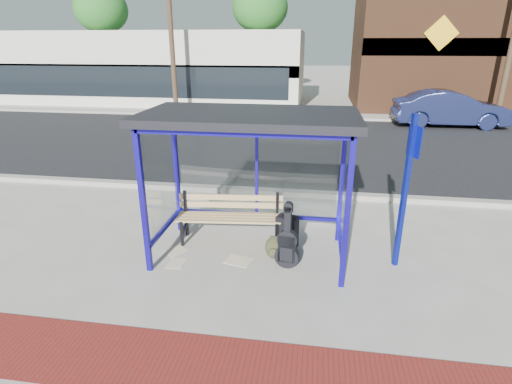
% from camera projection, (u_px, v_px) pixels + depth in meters
% --- Properties ---
extents(ground, '(120.00, 120.00, 0.00)m').
position_uv_depth(ground, '(250.00, 254.00, 6.87)').
color(ground, '#B2ADA0').
rests_on(ground, ground).
extents(brick_paver_strip, '(60.00, 1.00, 0.01)m').
position_uv_depth(brick_paver_strip, '(212.00, 367.00, 4.46)').
color(brick_paver_strip, maroon).
rests_on(brick_paver_strip, ground).
extents(curb_near, '(60.00, 0.25, 0.12)m').
position_uv_depth(curb_near, '(270.00, 192.00, 9.53)').
color(curb_near, gray).
rests_on(curb_near, ground).
extents(street_asphalt, '(60.00, 10.00, 0.00)m').
position_uv_depth(street_asphalt, '(287.00, 144.00, 14.27)').
color(street_asphalt, black).
rests_on(street_asphalt, ground).
extents(curb_far, '(60.00, 0.25, 0.12)m').
position_uv_depth(curb_far, '(296.00, 117.00, 18.97)').
color(curb_far, gray).
rests_on(curb_far, ground).
extents(far_sidewalk, '(60.00, 4.00, 0.01)m').
position_uv_depth(far_sidewalk, '(298.00, 112.00, 20.74)').
color(far_sidewalk, '#B2ADA0').
rests_on(far_sidewalk, ground).
extents(bus_shelter, '(3.30, 1.80, 2.42)m').
position_uv_depth(bus_shelter, '(250.00, 134.00, 6.20)').
color(bus_shelter, '#160D98').
rests_on(bus_shelter, ground).
extents(storefront_white, '(18.00, 6.04, 4.00)m').
position_uv_depth(storefront_white, '(152.00, 67.00, 24.08)').
color(storefront_white, silver).
rests_on(storefront_white, ground).
extents(storefront_brown, '(10.00, 7.08, 6.40)m').
position_uv_depth(storefront_brown, '(450.00, 46.00, 21.72)').
color(storefront_brown, '#59331E').
rests_on(storefront_brown, ground).
extents(tree_left, '(3.60, 3.60, 7.03)m').
position_uv_depth(tree_left, '(101.00, 10.00, 27.28)').
color(tree_left, '#4C3826').
rests_on(tree_left, ground).
extents(tree_mid, '(3.60, 3.60, 7.03)m').
position_uv_depth(tree_mid, '(260.00, 8.00, 25.73)').
color(tree_mid, '#4C3826').
rests_on(tree_mid, ground).
extents(utility_pole_west, '(1.60, 0.24, 8.00)m').
position_uv_depth(utility_pole_west, '(171.00, 26.00, 18.67)').
color(utility_pole_west, '#4C3826').
rests_on(utility_pole_west, ground).
extents(bench, '(1.93, 0.64, 0.89)m').
position_uv_depth(bench, '(230.00, 214.00, 7.18)').
color(bench, black).
rests_on(bench, ground).
extents(guitar_bag, '(0.40, 0.16, 1.07)m').
position_uv_depth(guitar_bag, '(287.00, 245.00, 6.33)').
color(guitar_bag, black).
rests_on(guitar_bag, ground).
extents(suitcase, '(0.42, 0.33, 0.63)m').
position_uv_depth(suitcase, '(287.00, 232.00, 7.01)').
color(suitcase, black).
rests_on(suitcase, ground).
extents(backpack, '(0.32, 0.29, 0.37)m').
position_uv_depth(backpack, '(274.00, 248.00, 6.68)').
color(backpack, '#2C2D19').
rests_on(backpack, ground).
extents(sign_post, '(0.16, 0.29, 2.47)m').
position_uv_depth(sign_post, '(406.00, 185.00, 6.05)').
color(sign_post, '#0D1895').
rests_on(sign_post, ground).
extents(newspaper_a, '(0.43, 0.45, 0.01)m').
position_uv_depth(newspaper_a, '(176.00, 251.00, 6.95)').
color(newspaper_a, white).
rests_on(newspaper_a, ground).
extents(newspaper_b, '(0.28, 0.35, 0.01)m').
position_uv_depth(newspaper_b, '(176.00, 263.00, 6.57)').
color(newspaper_b, white).
rests_on(newspaper_b, ground).
extents(newspaper_c, '(0.50, 0.43, 0.01)m').
position_uv_depth(newspaper_c, '(239.00, 261.00, 6.64)').
color(newspaper_c, white).
rests_on(newspaper_c, ground).
extents(parked_car, '(4.63, 1.70, 1.51)m').
position_uv_depth(parked_car, '(450.00, 109.00, 16.97)').
color(parked_car, '#1A214A').
rests_on(parked_car, ground).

